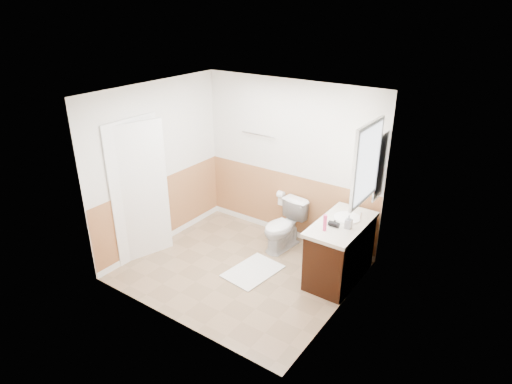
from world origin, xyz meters
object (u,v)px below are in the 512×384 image
Objects in this scene: vanity_cabinet at (340,252)px; lotion_bottle at (325,223)px; bath_mat at (253,271)px; soap_dispenser at (349,222)px; toilet at (283,226)px.

vanity_cabinet is 0.65m from lotion_bottle.
lotion_bottle reaches higher than vanity_cabinet.
bath_mat is 1.56m from soap_dispenser.
lotion_bottle is (-0.10, -0.32, 0.56)m from vanity_cabinet.
toilet is 0.93× the size of bath_mat.
soap_dispenser is (0.12, -0.09, 0.54)m from vanity_cabinet.
bath_mat is 3.64× the size of lotion_bottle.
toilet is at bearing 167.11° from vanity_cabinet.
lotion_bottle is 0.32m from soap_dispenser.
soap_dispenser is at bearing 22.40° from bath_mat.
lotion_bottle is 1.20× the size of soap_dispenser.
toilet is 0.68× the size of vanity_cabinet.
bath_mat is at bearing -165.34° from lotion_bottle.
bath_mat is (0.00, -0.81, -0.36)m from toilet.
bath_mat is 1.25m from vanity_cabinet.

